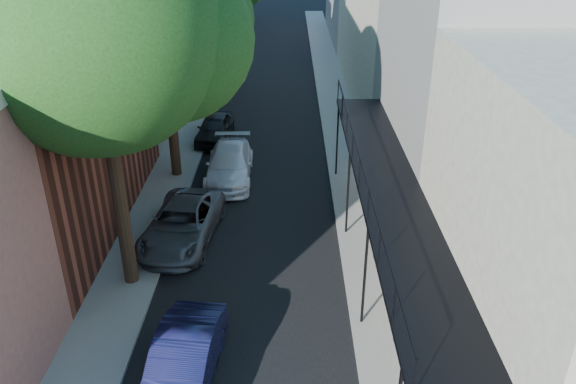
{
  "coord_description": "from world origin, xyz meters",
  "views": [
    {
      "loc": [
        1.22,
        -4.68,
        10.74
      ],
      "look_at": [
        1.18,
        10.92,
        2.8
      ],
      "focal_mm": 35.0,
      "sensor_mm": 36.0,
      "label": 1
    }
  ],
  "objects_px": {
    "parked_car_e": "(215,128)",
    "oak_mid": "(172,12)",
    "oak_near": "(114,30)",
    "parked_car_b": "(183,362)",
    "parked_car_d": "(229,164)",
    "parked_car_c": "(182,224)"
  },
  "relations": [
    {
      "from": "parked_car_e",
      "to": "oak_mid",
      "type": "bearing_deg",
      "value": -96.28
    },
    {
      "from": "oak_near",
      "to": "parked_car_b",
      "type": "bearing_deg",
      "value": -66.38
    },
    {
      "from": "parked_car_d",
      "to": "parked_car_e",
      "type": "xyz_separation_m",
      "value": [
        -1.2,
        4.63,
        -0.03
      ]
    },
    {
      "from": "oak_mid",
      "to": "parked_car_c",
      "type": "bearing_deg",
      "value": -81.76
    },
    {
      "from": "parked_car_b",
      "to": "parked_car_c",
      "type": "height_order",
      "value": "parked_car_b"
    },
    {
      "from": "oak_near",
      "to": "parked_car_d",
      "type": "height_order",
      "value": "oak_near"
    },
    {
      "from": "oak_near",
      "to": "parked_car_c",
      "type": "bearing_deg",
      "value": 71.69
    },
    {
      "from": "oak_mid",
      "to": "parked_car_e",
      "type": "relative_size",
      "value": 2.63
    },
    {
      "from": "parked_car_d",
      "to": "oak_near",
      "type": "bearing_deg",
      "value": -105.79
    },
    {
      "from": "oak_mid",
      "to": "parked_car_b",
      "type": "bearing_deg",
      "value": -80.8
    },
    {
      "from": "parked_car_d",
      "to": "oak_mid",
      "type": "bearing_deg",
      "value": 164.85
    },
    {
      "from": "oak_mid",
      "to": "parked_car_b",
      "type": "xyz_separation_m",
      "value": [
        2.02,
        -12.47,
        -6.37
      ]
    },
    {
      "from": "oak_near",
      "to": "parked_car_c",
      "type": "distance_m",
      "value": 7.6
    },
    {
      "from": "parked_car_b",
      "to": "parked_car_e",
      "type": "relative_size",
      "value": 1.07
    },
    {
      "from": "oak_near",
      "to": "parked_car_c",
      "type": "relative_size",
      "value": 2.33
    },
    {
      "from": "parked_car_c",
      "to": "parked_car_e",
      "type": "distance_m",
      "value": 9.77
    },
    {
      "from": "oak_near",
      "to": "oak_mid",
      "type": "distance_m",
      "value": 8.01
    },
    {
      "from": "oak_near",
      "to": "parked_car_d",
      "type": "distance_m",
      "value": 10.54
    },
    {
      "from": "parked_car_b",
      "to": "parked_car_c",
      "type": "xyz_separation_m",
      "value": [
        -1.2,
        6.82,
        -0.0
      ]
    },
    {
      "from": "parked_car_c",
      "to": "parked_car_d",
      "type": "height_order",
      "value": "parked_car_d"
    },
    {
      "from": "oak_mid",
      "to": "parked_car_e",
      "type": "bearing_deg",
      "value": 78.77
    },
    {
      "from": "oak_near",
      "to": "parked_car_d",
      "type": "xyz_separation_m",
      "value": [
        1.97,
        7.46,
        -7.18
      ]
    }
  ]
}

